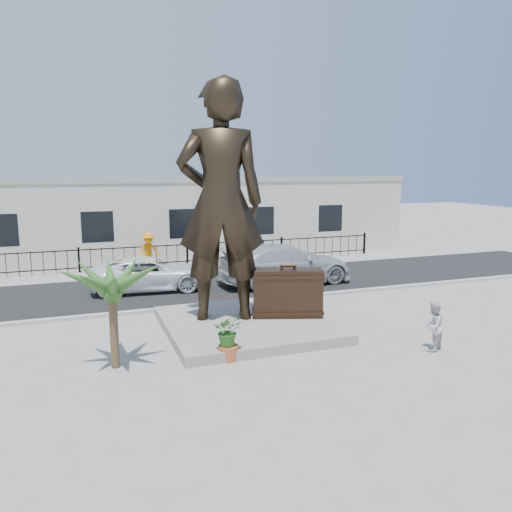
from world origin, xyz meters
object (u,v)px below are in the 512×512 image
at_px(suitcase, 288,293).
at_px(car_white, 150,274).
at_px(statue, 221,202).
at_px(tourist, 433,326).

relative_size(suitcase, car_white, 0.45).
distance_m(statue, suitcase, 3.71).
distance_m(statue, tourist, 7.40).
bearing_deg(car_white, suitcase, -146.47).
xyz_separation_m(suitcase, car_white, (-3.59, 6.49, -0.38)).
bearing_deg(tourist, suitcase, -79.35).
bearing_deg(car_white, statue, -161.10).
bearing_deg(statue, suitcase, 176.69).
distance_m(suitcase, car_white, 7.43).
height_order(statue, tourist, statue).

